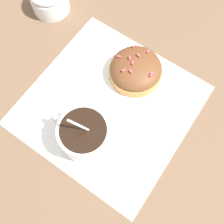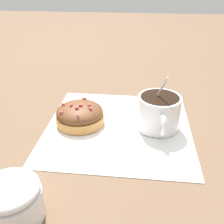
{
  "view_description": "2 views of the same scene",
  "coord_description": "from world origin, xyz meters",
  "views": [
    {
      "loc": [
        0.15,
        0.11,
        0.46
      ],
      "look_at": [
        0.02,
        0.02,
        0.04
      ],
      "focal_mm": 42.0,
      "sensor_mm": 36.0,
      "label": 1
    },
    {
      "loc": [
        0.03,
        -0.46,
        0.29
      ],
      "look_at": [
        -0.01,
        -0.0,
        0.04
      ],
      "focal_mm": 42.0,
      "sensor_mm": 36.0,
      "label": 2
    }
  ],
  "objects": [
    {
      "name": "coffee_cup",
      "position": [
        0.08,
        0.0,
        0.04
      ],
      "size": [
        0.09,
        0.11,
        0.12
      ],
      "color": "white",
      "rests_on": "paper_napkin"
    },
    {
      "name": "sugar_bowl",
      "position": [
        -0.12,
        -0.23,
        0.03
      ],
      "size": [
        0.08,
        0.08,
        0.06
      ],
      "color": "white",
      "rests_on": "ground_plane"
    },
    {
      "name": "paper_napkin",
      "position": [
        0.0,
        0.0,
        0.0
      ],
      "size": [
        0.3,
        0.3,
        0.0
      ],
      "color": "white",
      "rests_on": "ground_plane"
    },
    {
      "name": "frosted_pastry",
      "position": [
        -0.08,
        0.01,
        0.02
      ],
      "size": [
        0.1,
        0.1,
        0.05
      ],
      "color": "#C18442",
      "rests_on": "paper_napkin"
    },
    {
      "name": "ground_plane",
      "position": [
        0.0,
        0.0,
        0.0
      ],
      "size": [
        3.0,
        3.0,
        0.0
      ],
      "primitive_type": "plane",
      "color": "brown"
    }
  ]
}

